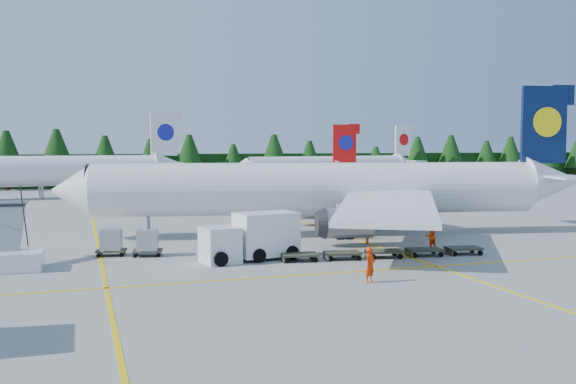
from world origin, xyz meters
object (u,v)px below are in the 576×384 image
object	(u,v)px
airliner_red	(225,176)
service_truck	(250,237)
airliner_navy	(310,190)
airstairs	(5,256)

from	to	relation	value
airliner_red	service_truck	size ratio (longest dim) A/B	5.38
airliner_navy	service_truck	distance (m)	12.98
airliner_navy	airstairs	distance (m)	24.79
airliner_navy	airstairs	world-z (taller)	airliner_navy
airliner_red	airstairs	world-z (taller)	airliner_red
airliner_navy	airliner_red	bearing A→B (deg)	98.17
airliner_navy	airliner_red	world-z (taller)	airliner_navy
airliner_red	service_truck	xyz separation A→B (m)	(-9.28, -49.21, -1.67)
airstairs	service_truck	size ratio (longest dim) A/B	0.90
airliner_red	service_truck	world-z (taller)	airliner_red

